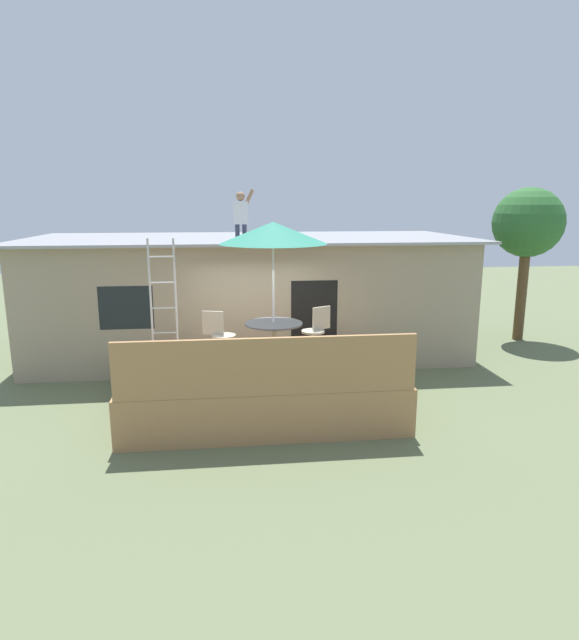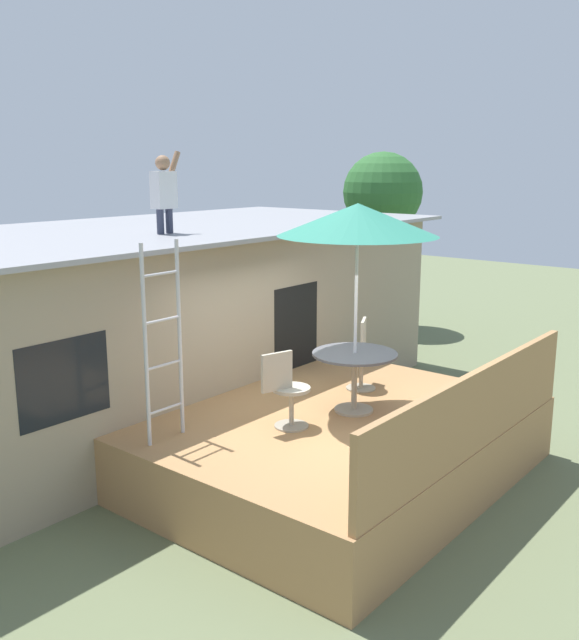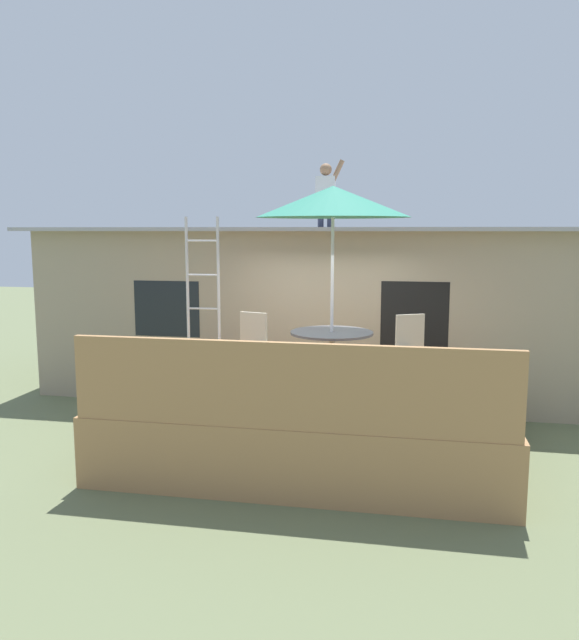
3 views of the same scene
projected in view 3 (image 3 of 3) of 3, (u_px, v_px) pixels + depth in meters
The scene contains 10 objects.
ground_plane at pixel (314, 445), 8.25m from camera, with size 40.00×40.00×0.00m, color #66704C.
house at pixel (344, 305), 11.54m from camera, with size 10.50×4.50×2.85m.
deck at pixel (314, 416), 8.20m from camera, with size 4.68×3.76×0.80m, color #A87A4C.
deck_railing at pixel (287, 386), 6.30m from camera, with size 4.58×0.08×0.90m, color #A87A4C.
patio_table at pixel (332, 344), 7.88m from camera, with size 1.04×1.04×0.74m.
patio_umbrella at pixel (333, 202), 7.63m from camera, with size 1.90×1.90×2.54m.
step_ladder at pixel (203, 292), 9.27m from camera, with size 0.52×0.04×2.20m.
person_figure at pixel (326, 190), 10.43m from camera, with size 0.47×0.20×1.11m.
patio_chair_left at pixel (262, 347), 8.36m from camera, with size 0.61×0.44×0.92m.
patio_chair_right at pixel (401, 350), 8.18m from camera, with size 0.58×0.44×0.92m.
Camera 3 is at (1.20, -7.85, 2.81)m, focal length 35.21 mm.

